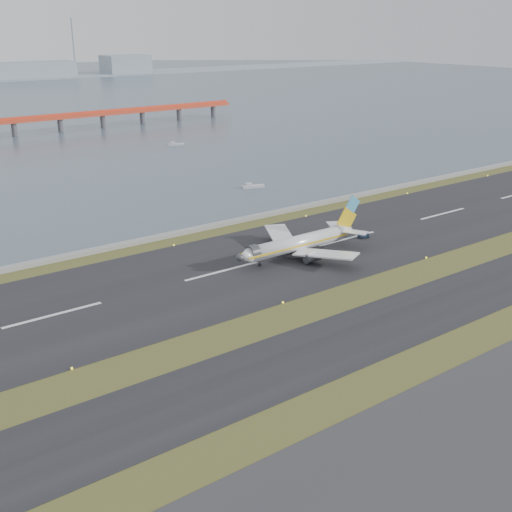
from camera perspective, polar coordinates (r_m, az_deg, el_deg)
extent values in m
plane|color=#384719|center=(126.99, 4.53, -5.35)|extent=(1000.00, 1000.00, 0.00)
cube|color=black|center=(119.17, 8.34, -7.28)|extent=(1000.00, 18.00, 0.10)
cube|color=black|center=(148.93, -3.02, -1.37)|extent=(1000.00, 45.00, 0.10)
cube|color=gray|center=(173.18, -8.54, 1.69)|extent=(1000.00, 2.50, 1.00)
cube|color=red|center=(352.58, -20.77, 11.12)|extent=(260.00, 5.00, 1.60)
cube|color=red|center=(352.38, -20.80, 11.36)|extent=(260.00, 0.40, 1.40)
cylinder|color=#4C4C51|center=(353.20, -20.68, 10.40)|extent=(2.80, 2.80, 7.00)
cylinder|color=#4C4C51|center=(390.41, -6.86, 12.32)|extent=(2.80, 2.80, 7.00)
cube|color=#86949F|center=(739.77, -20.20, 15.25)|extent=(110.00, 35.00, 16.00)
cube|color=#86949F|center=(783.16, -11.51, 16.38)|extent=(50.00, 35.00, 20.00)
cylinder|color=#86949F|center=(758.45, -15.90, 17.45)|extent=(1.80, 1.80, 60.00)
cylinder|color=white|center=(156.99, 3.55, 1.10)|extent=(28.00, 3.80, 3.80)
cone|color=white|center=(147.96, -1.09, -0.06)|extent=(3.20, 3.80, 3.80)
cone|color=white|center=(167.30, 7.82, 2.26)|extent=(5.00, 3.80, 3.80)
cube|color=yellow|center=(155.61, 4.01, 0.92)|extent=(31.00, 0.06, 0.45)
cube|color=yellow|center=(158.38, 3.11, 1.28)|extent=(31.00, 0.06, 0.45)
cube|color=white|center=(152.61, 6.23, 0.18)|extent=(11.31, 15.89, 1.66)
cube|color=white|center=(164.75, 2.24, 1.79)|extent=(11.31, 15.89, 1.66)
cylinder|color=#3A3B40|center=(153.67, 5.11, -0.12)|extent=(4.20, 2.10, 2.10)
cylinder|color=#3A3B40|center=(162.28, 2.32, 1.05)|extent=(4.20, 2.10, 2.10)
cube|color=yellow|center=(166.99, 8.07, 3.26)|extent=(6.80, 0.35, 6.85)
cube|color=#48A0CD|center=(167.27, 8.59, 4.58)|extent=(4.85, 0.37, 4.90)
cube|color=white|center=(164.80, 8.82, 2.12)|extent=(5.64, 6.80, 0.22)
cube|color=white|center=(169.95, 7.01, 2.76)|extent=(5.64, 6.80, 0.22)
cylinder|color=black|center=(151.56, 0.34, -0.79)|extent=(0.80, 0.28, 0.80)
cylinder|color=black|center=(156.90, 4.61, -0.08)|extent=(1.00, 0.38, 1.00)
cylinder|color=black|center=(160.89, 3.30, 0.47)|extent=(1.00, 0.38, 1.00)
cube|color=#121F32|center=(174.02, 9.53, 1.82)|extent=(3.04, 2.12, 1.03)
cube|color=#3A3B40|center=(173.62, 9.45, 2.03)|extent=(1.46, 1.53, 0.60)
cylinder|color=black|center=(173.12, 9.38, 1.57)|extent=(0.65, 0.39, 0.60)
cylinder|color=black|center=(174.21, 9.14, 1.70)|extent=(0.65, 0.39, 0.60)
cylinder|color=black|center=(174.12, 9.91, 1.65)|extent=(0.65, 0.39, 0.60)
cylinder|color=black|center=(175.21, 9.66, 1.78)|extent=(0.65, 0.39, 0.60)
cube|color=#B9B8BD|center=(225.30, -0.25, 6.18)|extent=(8.07, 5.08, 0.99)
cube|color=#B9B8BD|center=(224.68, -0.66, 6.37)|extent=(2.70, 2.45, 0.99)
cube|color=#B9B8BD|center=(308.85, -7.10, 9.81)|extent=(7.72, 5.16, 0.95)
cube|color=#B9B8BD|center=(308.57, -7.41, 9.95)|extent=(2.63, 2.41, 0.95)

